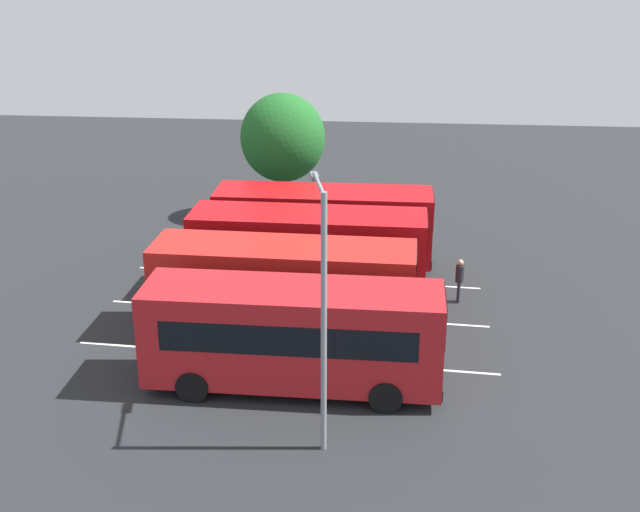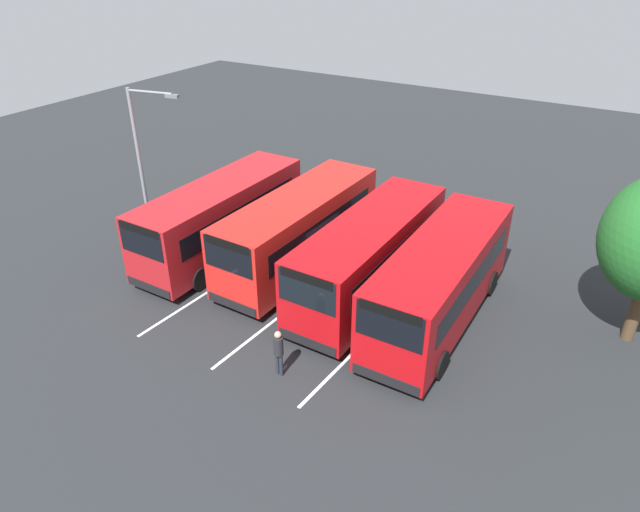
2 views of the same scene
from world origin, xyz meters
name	(u,v)px [view 2 (image 2 of 2)]	position (x,y,z in m)	size (l,w,h in m)	color
ground_plane	(330,277)	(0.00, 0.00, 0.00)	(69.73, 69.73, 0.00)	#232628
bus_far_left	(221,217)	(0.62, -5.26, 1.82)	(9.12, 2.75, 3.31)	#AD191E
bus_center_left	(299,229)	(-0.14, -1.62, 1.82)	(9.16, 2.85, 3.31)	red
bus_center_right	(369,255)	(0.33, 1.96, 1.82)	(9.13, 2.76, 3.31)	#B70C11
bus_far_right	(440,280)	(0.66, 4.99, 1.82)	(9.10, 2.68, 3.31)	#B70C11
pedestrian	(279,350)	(6.14, 1.63, 1.03)	(0.36, 0.36, 1.75)	#232833
street_lamp	(144,161)	(1.77, -8.27, 4.23)	(0.66, 2.38, 7.32)	gray
lane_stripe_outer_left	(263,257)	(0.00, -3.48, 0.00)	(14.29, 0.12, 0.01)	silver
lane_stripe_inner_left	(330,277)	(0.00, 0.00, 0.00)	(14.29, 0.12, 0.01)	silver
lane_stripe_inner_right	(405,301)	(0.00, 3.48, 0.00)	(14.29, 0.12, 0.01)	silver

